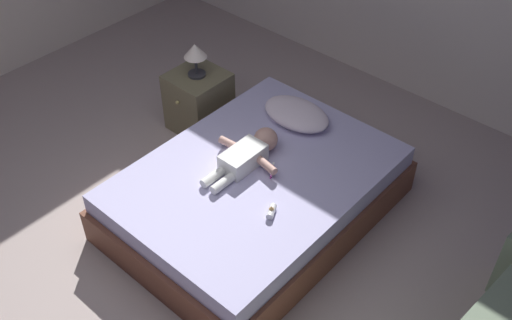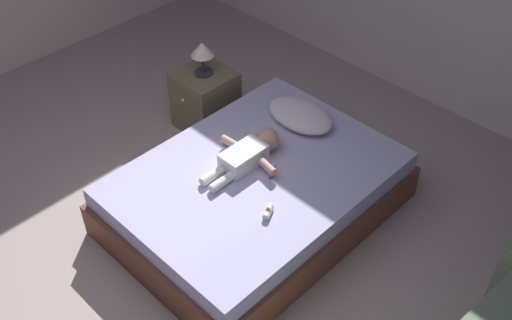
{
  "view_description": "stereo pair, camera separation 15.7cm",
  "coord_description": "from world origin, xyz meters",
  "views": [
    {
      "loc": [
        2.18,
        -1.49,
        3.25
      ],
      "look_at": [
        0.14,
        0.81,
        0.53
      ],
      "focal_mm": 42.11,
      "sensor_mm": 36.0,
      "label": 1
    },
    {
      "loc": [
        2.3,
        -1.38,
        3.25
      ],
      "look_at": [
        0.14,
        0.81,
        0.53
      ],
      "focal_mm": 42.11,
      "sensor_mm": 36.0,
      "label": 2
    }
  ],
  "objects": [
    {
      "name": "baby",
      "position": [
        0.03,
        0.85,
        0.5
      ],
      "size": [
        0.53,
        0.68,
        0.17
      ],
      "color": "white",
      "rests_on": "bed"
    },
    {
      "name": "lamp",
      "position": [
        -0.92,
        1.27,
        0.73
      ],
      "size": [
        0.19,
        0.19,
        0.29
      ],
      "color": "#333338",
      "rests_on": "nightstand"
    },
    {
      "name": "baby_bottle",
      "position": [
        0.49,
        0.57,
        0.46
      ],
      "size": [
        0.09,
        0.12,
        0.07
      ],
      "color": "white",
      "rests_on": "bed"
    },
    {
      "name": "toothbrush",
      "position": [
        0.22,
        0.88,
        0.44
      ],
      "size": [
        0.09,
        0.13,
        0.02
      ],
      "color": "#AD2E9F",
      "rests_on": "bed"
    },
    {
      "name": "nightstand",
      "position": [
        -0.92,
        1.27,
        0.26
      ],
      "size": [
        0.44,
        0.47,
        0.53
      ],
      "color": "#6D6548",
      "rests_on": "ground_plane"
    },
    {
      "name": "bed",
      "position": [
        0.14,
        0.81,
        0.21
      ],
      "size": [
        1.46,
        1.99,
        0.43
      ],
      "color": "brown",
      "rests_on": "ground_plane"
    },
    {
      "name": "ground_plane",
      "position": [
        0.0,
        0.0,
        0.0
      ],
      "size": [
        8.0,
        8.0,
        0.0
      ],
      "primitive_type": "plane",
      "color": "#AB9993"
    },
    {
      "name": "pillow",
      "position": [
        -0.01,
        1.44,
        0.49
      ],
      "size": [
        0.55,
        0.36,
        0.13
      ],
      "color": "silver",
      "rests_on": "bed"
    }
  ]
}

